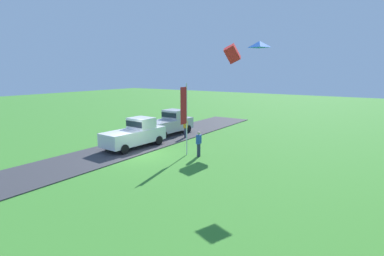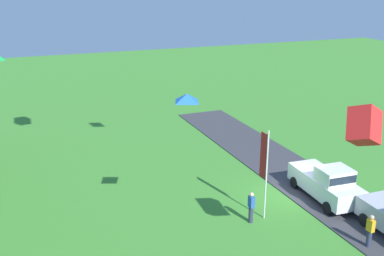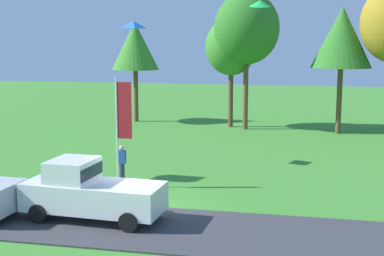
% 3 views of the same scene
% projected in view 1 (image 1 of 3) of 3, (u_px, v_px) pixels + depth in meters
% --- Properties ---
extents(ground_plane, '(120.00, 120.00, 0.00)m').
position_uv_depth(ground_plane, '(140.00, 155.00, 20.66)').
color(ground_plane, '#3D842D').
extents(pavement_strip, '(36.00, 4.40, 0.06)m').
position_uv_depth(pavement_strip, '(120.00, 150.00, 21.77)').
color(pavement_strip, '#38383D').
rests_on(pavement_strip, ground).
extents(car_pickup_by_flagpole, '(5.08, 2.22, 2.14)m').
position_uv_depth(car_pickup_by_flagpole, '(170.00, 123.00, 27.00)').
color(car_pickup_by_flagpole, '#B7B7BC').
rests_on(car_pickup_by_flagpole, ground).
extents(car_pickup_far_end, '(5.11, 2.29, 2.14)m').
position_uv_depth(car_pickup_far_end, '(136.00, 133.00, 22.41)').
color(car_pickup_far_end, white).
rests_on(car_pickup_far_end, ground).
extents(person_watching_sky, '(0.36, 0.24, 1.71)m').
position_uv_depth(person_watching_sky, '(199.00, 144.00, 20.06)').
color(person_watching_sky, '#2D334C').
rests_on(person_watching_sky, ground).
extents(person_beside_suv, '(0.36, 0.24, 1.71)m').
position_uv_depth(person_beside_suv, '(186.00, 128.00, 25.64)').
color(person_beside_suv, '#2D334C').
rests_on(person_beside_suv, ground).
extents(flag_banner, '(0.71, 0.08, 4.90)m').
position_uv_depth(flag_banner, '(185.00, 110.00, 19.84)').
color(flag_banner, silver).
rests_on(flag_banner, ground).
extents(kite_box_over_trees, '(1.53, 1.54, 1.73)m').
position_uv_depth(kite_box_over_trees, '(232.00, 54.00, 24.45)').
color(kite_box_over_trees, red).
extents(kite_diamond_high_left, '(1.32, 1.31, 0.38)m').
position_uv_depth(kite_diamond_high_left, '(260.00, 44.00, 17.28)').
color(kite_diamond_high_left, blue).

